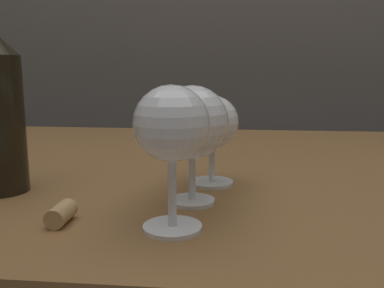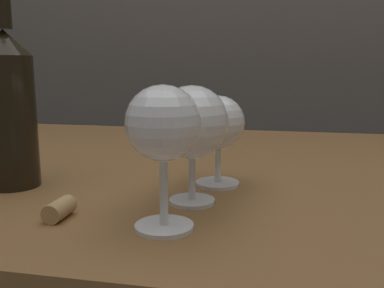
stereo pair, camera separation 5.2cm
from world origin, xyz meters
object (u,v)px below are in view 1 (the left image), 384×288
at_px(wine_glass_amber, 212,124).
at_px(wine_glass_merlot, 172,128).
at_px(wine_glass_pinot, 192,125).
at_px(cork, 61,214).

bearing_deg(wine_glass_amber, wine_glass_merlot, -99.98).
bearing_deg(wine_glass_amber, wine_glass_pinot, -102.74).
distance_m(wine_glass_merlot, wine_glass_pinot, 0.09).
bearing_deg(cork, wine_glass_amber, 47.93).
bearing_deg(wine_glass_pinot, wine_glass_amber, 77.26).
relative_size(wine_glass_pinot, wine_glass_amber, 1.14).
height_order(wine_glass_merlot, wine_glass_pinot, wine_glass_merlot).
bearing_deg(cork, wine_glass_pinot, 32.03).
height_order(wine_glass_merlot, cork, wine_glass_merlot).
bearing_deg(wine_glass_merlot, cork, 177.34).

